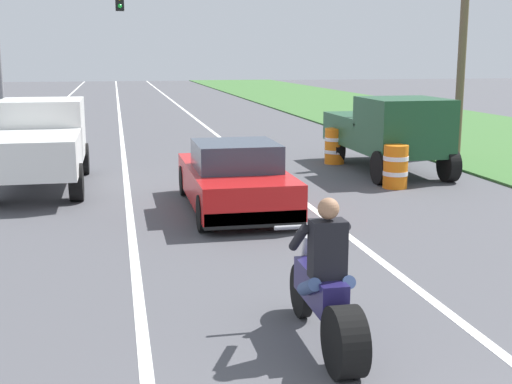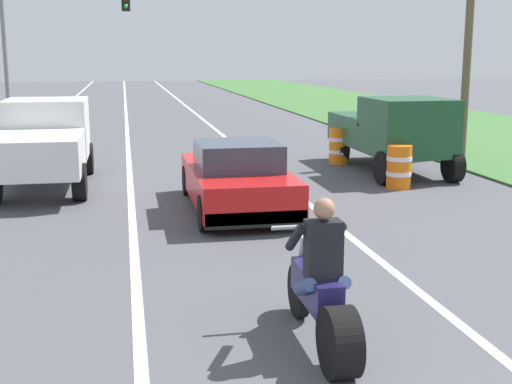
{
  "view_description": "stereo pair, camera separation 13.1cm",
  "coord_description": "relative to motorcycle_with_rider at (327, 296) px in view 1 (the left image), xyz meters",
  "views": [
    {
      "loc": [
        -1.99,
        -2.87,
        3.01
      ],
      "look_at": [
        0.03,
        6.86,
        1.0
      ],
      "focal_mm": 47.48,
      "sensor_mm": 36.0,
      "label": 1
    },
    {
      "loc": [
        -1.86,
        -2.9,
        3.01
      ],
      "look_at": [
        0.03,
        6.86,
        1.0
      ],
      "focal_mm": 47.48,
      "sensor_mm": 36.0,
      "label": 2
    }
  ],
  "objects": [
    {
      "name": "pickup_truck_right_shoulder_dark_green",
      "position": [
        4.94,
        10.31,
        0.51
      ],
      "size": [
        2.02,
        4.8,
        1.98
      ],
      "color": "#1E4C2D",
      "rests_on": "ground"
    },
    {
      "name": "utility_pole_roadside",
      "position": [
        8.0,
        12.31,
        3.11
      ],
      "size": [
        0.24,
        0.24,
        7.4
      ],
      "primitive_type": "cylinder",
      "color": "brown",
      "rests_on": "ground"
    },
    {
      "name": "lane_stripe_centre_dashed",
      "position": [
        -1.86,
        16.57,
        -0.59
      ],
      "size": [
        0.14,
        120.0,
        0.01
      ],
      "primitive_type": "cube",
      "color": "white",
      "rests_on": "ground"
    },
    {
      "name": "lane_stripe_left_solid",
      "position": [
        -5.46,
        16.57,
        -0.59
      ],
      "size": [
        0.14,
        120.0,
        0.01
      ],
      "primitive_type": "cube",
      "color": "white",
      "rests_on": "ground"
    },
    {
      "name": "motorcycle_with_rider",
      "position": [
        0.0,
        0.0,
        0.0
      ],
      "size": [
        0.7,
        2.21,
        1.62
      ],
      "color": "black",
      "rests_on": "ground"
    },
    {
      "name": "pickup_truck_left_lane_white",
      "position": [
        -3.78,
        9.73,
        0.51
      ],
      "size": [
        2.02,
        4.8,
        1.98
      ],
      "color": "silver",
      "rests_on": "ground"
    },
    {
      "name": "traffic_light_mast_near",
      "position": [
        -4.64,
        20.46,
        3.43
      ],
      "size": [
        4.94,
        0.34,
        6.0
      ],
      "color": "gray",
      "rests_on": "ground"
    },
    {
      "name": "construction_barrel_mid",
      "position": [
        3.98,
        11.82,
        -0.09
      ],
      "size": [
        0.58,
        0.58,
        1.0
      ],
      "color": "orange",
      "rests_on": "ground"
    },
    {
      "name": "lane_stripe_right_solid",
      "position": [
        1.74,
        16.57,
        -0.59
      ],
      "size": [
        0.14,
        120.0,
        0.01
      ],
      "primitive_type": "cube",
      "color": "white",
      "rests_on": "ground"
    },
    {
      "name": "construction_barrel_nearest",
      "position": [
        4.22,
        8.09,
        -0.09
      ],
      "size": [
        0.58,
        0.58,
        1.0
      ],
      "color": "orange",
      "rests_on": "ground"
    },
    {
      "name": "grass_verge_right",
      "position": [
        11.86,
        16.57,
        -0.56
      ],
      "size": [
        10.0,
        120.0,
        0.06
      ],
      "primitive_type": "cube",
      "color": "#3D6B33",
      "rests_on": "ground"
    },
    {
      "name": "sports_car_red",
      "position": [
        0.2,
        6.62,
        0.04
      ],
      "size": [
        1.84,
        4.3,
        1.37
      ],
      "color": "red",
      "rests_on": "ground"
    }
  ]
}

